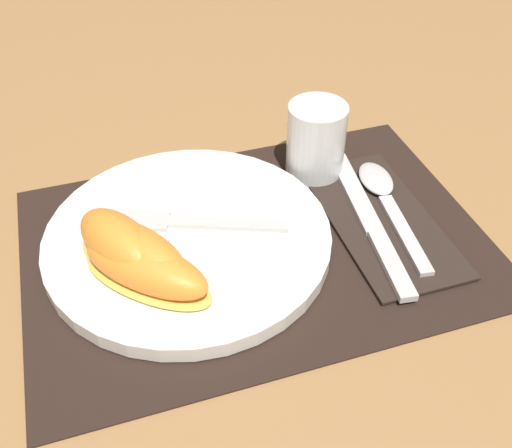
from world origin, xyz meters
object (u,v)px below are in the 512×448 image
object	(u,v)px
plate	(188,238)
fork	(177,222)
juice_glass	(316,145)
citrus_wedge_2	(146,270)
spoon	(383,192)
citrus_wedge_0	(120,246)
citrus_wedge_1	(138,254)
knife	(370,222)

from	to	relation	value
plate	fork	xyz separation A→B (m)	(-0.01, 0.01, 0.01)
fork	juice_glass	bearing A→B (deg)	19.13
citrus_wedge_2	spoon	bearing A→B (deg)	12.92
juice_glass	spoon	world-z (taller)	juice_glass
citrus_wedge_0	citrus_wedge_2	world-z (taller)	citrus_wedge_0
citrus_wedge_1	plate	bearing A→B (deg)	34.41
plate	fork	bearing A→B (deg)	116.72
citrus_wedge_0	citrus_wedge_1	world-z (taller)	citrus_wedge_0
knife	citrus_wedge_2	world-z (taller)	citrus_wedge_2
plate	knife	xyz separation A→B (m)	(0.18, -0.03, -0.00)
plate	citrus_wedge_0	size ratio (longest dim) A/B	2.38
knife	spoon	size ratio (longest dim) A/B	1.28
spoon	citrus_wedge_2	world-z (taller)	citrus_wedge_2
juice_glass	spoon	distance (m)	0.09
spoon	citrus_wedge_2	distance (m)	0.27
citrus_wedge_1	citrus_wedge_2	xyz separation A→B (m)	(0.00, -0.02, -0.00)
juice_glass	citrus_wedge_2	world-z (taller)	juice_glass
fork	citrus_wedge_0	bearing A→B (deg)	-147.68
knife	juice_glass	bearing A→B (deg)	100.41
plate	citrus_wedge_0	distance (m)	0.07
knife	fork	size ratio (longest dim) A/B	1.22
knife	citrus_wedge_1	world-z (taller)	citrus_wedge_1
plate	citrus_wedge_1	xyz separation A→B (m)	(-0.05, -0.03, 0.03)
plate	knife	distance (m)	0.18
plate	juice_glass	world-z (taller)	juice_glass
plate	citrus_wedge_0	bearing A→B (deg)	-161.38
knife	spoon	distance (m)	0.05
spoon	citrus_wedge_1	xyz separation A→B (m)	(-0.26, -0.04, 0.03)
plate	knife	bearing A→B (deg)	-9.77
spoon	citrus_wedge_1	distance (m)	0.27
citrus_wedge_0	fork	bearing A→B (deg)	32.32
fork	citrus_wedge_0	xyz separation A→B (m)	(-0.06, -0.04, 0.02)
plate	citrus_wedge_1	bearing A→B (deg)	-145.59
plate	spoon	xyz separation A→B (m)	(0.21, 0.01, -0.00)
plate	spoon	world-z (taller)	plate
spoon	juice_glass	bearing A→B (deg)	128.15
plate	knife	world-z (taller)	plate
knife	citrus_wedge_2	xyz separation A→B (m)	(-0.23, -0.02, 0.03)
knife	spoon	world-z (taller)	spoon
knife	citrus_wedge_0	world-z (taller)	citrus_wedge_0
knife	citrus_wedge_1	distance (m)	0.23
juice_glass	knife	distance (m)	0.11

